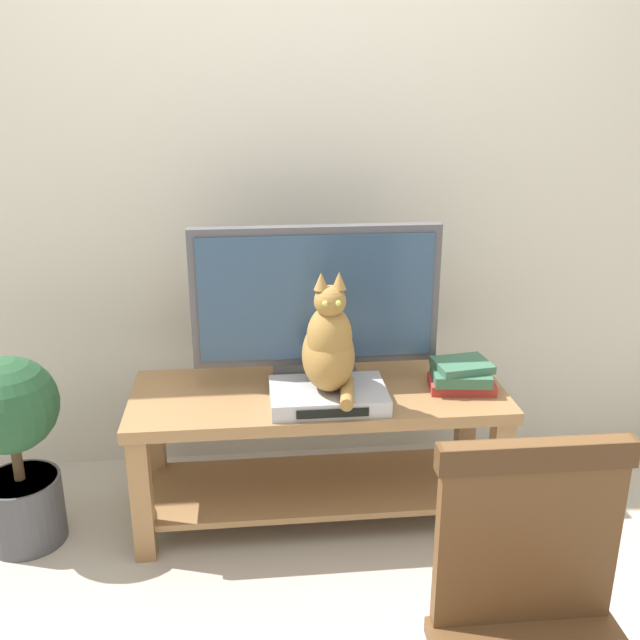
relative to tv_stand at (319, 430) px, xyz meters
The scene contains 9 objects.
ground_plane 0.73m from the tv_stand, 95.33° to the right, with size 12.00×12.00×0.00m, color #ADA393.
back_wall 1.18m from the tv_stand, 96.21° to the left, with size 7.00×0.12×2.80m, color beige.
tv_stand is the anchor object (origin of this frame).
tv 0.48m from the tv_stand, 89.98° to the left, with size 0.90×0.20×0.59m.
media_box 0.22m from the tv_stand, 77.94° to the right, with size 0.40×0.27×0.06m.
cat 0.40m from the tv_stand, 78.78° to the right, with size 0.18×0.31×0.43m.
wooden_chair 1.29m from the tv_stand, 74.75° to the right, with size 0.42×0.43×0.91m.
book_stack 0.56m from the tv_stand, ahead, with size 0.25×0.20×0.11m.
potted_plant 1.07m from the tv_stand, behind, with size 0.34×0.34×0.71m.
Camera 1 is at (-0.18, -1.74, 1.63)m, focal length 40.56 mm.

